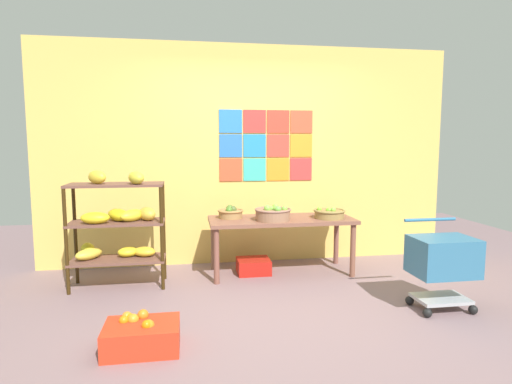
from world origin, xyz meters
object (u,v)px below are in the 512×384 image
(fruit_basket_centre, at_px, (329,213))
(banana_shelf_unit, at_px, (117,224))
(orange_crate_foreground, at_px, (142,335))
(shopping_cart, at_px, (443,260))
(produce_crate_under_table, at_px, (253,266))
(display_table, at_px, (281,225))
(fruit_basket_back_right, at_px, (273,214))
(fruit_basket_right, at_px, (231,213))

(fruit_basket_centre, bearing_deg, banana_shelf_unit, -177.86)
(orange_crate_foreground, relative_size, shopping_cart, 0.67)
(produce_crate_under_table, distance_m, orange_crate_foreground, 1.97)
(banana_shelf_unit, xyz_separation_m, shopping_cart, (2.94, -1.10, -0.21))
(display_table, height_order, fruit_basket_back_right, fruit_basket_back_right)
(banana_shelf_unit, height_order, display_table, banana_shelf_unit)
(fruit_basket_back_right, height_order, fruit_basket_right, fruit_basket_back_right)
(banana_shelf_unit, relative_size, fruit_basket_centre, 3.42)
(display_table, bearing_deg, produce_crate_under_table, 172.91)
(shopping_cart, bearing_deg, banana_shelf_unit, 147.49)
(fruit_basket_right, bearing_deg, fruit_basket_back_right, -26.41)
(display_table, height_order, fruit_basket_centre, fruit_basket_centre)
(display_table, bearing_deg, shopping_cart, -47.27)
(display_table, relative_size, shopping_cart, 2.06)
(shopping_cart, bearing_deg, display_table, 120.75)
(fruit_basket_centre, bearing_deg, orange_crate_foreground, -141.62)
(fruit_basket_back_right, relative_size, fruit_basket_right, 1.38)
(display_table, xyz_separation_m, shopping_cart, (1.18, -1.28, -0.11))
(banana_shelf_unit, distance_m, shopping_cart, 3.15)
(fruit_basket_back_right, relative_size, fruit_basket_centre, 1.13)
(fruit_basket_right, relative_size, shopping_cart, 0.37)
(fruit_basket_centre, xyz_separation_m, produce_crate_under_table, (-0.85, 0.13, -0.61))
(display_table, distance_m, fruit_basket_right, 0.59)
(banana_shelf_unit, height_order, shopping_cart, banana_shelf_unit)
(display_table, xyz_separation_m, orange_crate_foreground, (-1.39, -1.61, -0.46))
(display_table, distance_m, fruit_basket_centre, 0.56)
(orange_crate_foreground, distance_m, shopping_cart, 2.61)
(produce_crate_under_table, bearing_deg, fruit_basket_centre, -8.48)
(produce_crate_under_table, distance_m, shopping_cart, 2.02)
(fruit_basket_back_right, height_order, orange_crate_foreground, fruit_basket_back_right)
(banana_shelf_unit, distance_m, fruit_basket_centre, 2.30)
(fruit_basket_right, bearing_deg, orange_crate_foreground, -115.63)
(banana_shelf_unit, bearing_deg, produce_crate_under_table, 8.33)
(banana_shelf_unit, relative_size, shopping_cart, 1.53)
(fruit_basket_centre, xyz_separation_m, orange_crate_foreground, (-1.92, -1.52, -0.59))
(fruit_basket_centre, distance_m, orange_crate_foreground, 2.52)
(fruit_basket_back_right, xyz_separation_m, produce_crate_under_table, (-0.19, 0.16, -0.63))
(display_table, height_order, produce_crate_under_table, display_table)
(banana_shelf_unit, bearing_deg, shopping_cart, -20.54)
(fruit_basket_right, relative_size, orange_crate_foreground, 0.55)
(banana_shelf_unit, bearing_deg, fruit_basket_centre, 2.14)
(fruit_basket_back_right, height_order, produce_crate_under_table, fruit_basket_back_right)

